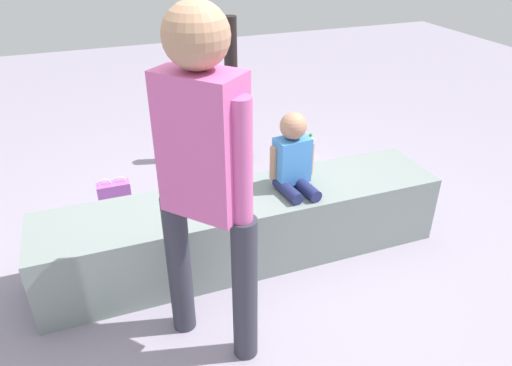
{
  "coord_description": "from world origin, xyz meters",
  "views": [
    {
      "loc": [
        -0.79,
        -2.31,
        1.94
      ],
      "look_at": [
        -0.04,
        -0.28,
        0.7
      ],
      "focal_mm": 33.23,
      "sensor_mm": 36.0,
      "label": 1
    }
  ],
  "objects_px": {
    "handbag_black_leather": "(195,204)",
    "party_cup_red": "(193,192)",
    "gift_bag": "(116,201)",
    "child_seated": "(293,156)",
    "water_bottle_near_gift": "(310,146)",
    "cake_plate": "(235,187)",
    "adult_standing": "(204,167)",
    "handbag_brown_canvas": "(293,175)"
  },
  "relations": [
    {
      "from": "water_bottle_near_gift",
      "to": "party_cup_red",
      "type": "height_order",
      "value": "water_bottle_near_gift"
    },
    {
      "from": "cake_plate",
      "to": "party_cup_red",
      "type": "bearing_deg",
      "value": 98.01
    },
    {
      "from": "cake_plate",
      "to": "handbag_brown_canvas",
      "type": "relative_size",
      "value": 0.69
    },
    {
      "from": "child_seated",
      "to": "water_bottle_near_gift",
      "type": "bearing_deg",
      "value": 58.32
    },
    {
      "from": "gift_bag",
      "to": "water_bottle_near_gift",
      "type": "xyz_separation_m",
      "value": [
        1.76,
        0.44,
        -0.05
      ]
    },
    {
      "from": "handbag_black_leather",
      "to": "handbag_brown_canvas",
      "type": "relative_size",
      "value": 0.93
    },
    {
      "from": "party_cup_red",
      "to": "child_seated",
      "type": "bearing_deg",
      "value": -61.74
    },
    {
      "from": "party_cup_red",
      "to": "gift_bag",
      "type": "bearing_deg",
      "value": -168.7
    },
    {
      "from": "adult_standing",
      "to": "party_cup_red",
      "type": "relative_size",
      "value": 18.36
    },
    {
      "from": "child_seated",
      "to": "gift_bag",
      "type": "relative_size",
      "value": 1.4
    },
    {
      "from": "cake_plate",
      "to": "water_bottle_near_gift",
      "type": "xyz_separation_m",
      "value": [
        1.06,
        1.07,
        -0.37
      ]
    },
    {
      "from": "party_cup_red",
      "to": "handbag_black_leather",
      "type": "bearing_deg",
      "value": -99.47
    },
    {
      "from": "child_seated",
      "to": "water_bottle_near_gift",
      "type": "xyz_separation_m",
      "value": [
        0.72,
        1.16,
        -0.57
      ]
    },
    {
      "from": "water_bottle_near_gift",
      "to": "handbag_black_leather",
      "type": "distance_m",
      "value": 1.35
    },
    {
      "from": "gift_bag",
      "to": "handbag_brown_canvas",
      "type": "height_order",
      "value": "gift_bag"
    },
    {
      "from": "child_seated",
      "to": "adult_standing",
      "type": "xyz_separation_m",
      "value": [
        -0.69,
        -0.59,
        0.35
      ]
    },
    {
      "from": "adult_standing",
      "to": "gift_bag",
      "type": "bearing_deg",
      "value": 104.79
    },
    {
      "from": "cake_plate",
      "to": "handbag_black_leather",
      "type": "xyz_separation_m",
      "value": [
        -0.15,
        0.48,
        -0.37
      ]
    },
    {
      "from": "cake_plate",
      "to": "party_cup_red",
      "type": "distance_m",
      "value": 0.88
    },
    {
      "from": "gift_bag",
      "to": "party_cup_red",
      "type": "xyz_separation_m",
      "value": [
        0.59,
        0.12,
        -0.11
      ]
    },
    {
      "from": "adult_standing",
      "to": "gift_bag",
      "type": "xyz_separation_m",
      "value": [
        -0.35,
        1.31,
        -0.86
      ]
    },
    {
      "from": "adult_standing",
      "to": "handbag_brown_canvas",
      "type": "height_order",
      "value": "adult_standing"
    },
    {
      "from": "water_bottle_near_gift",
      "to": "handbag_brown_canvas",
      "type": "height_order",
      "value": "handbag_brown_canvas"
    },
    {
      "from": "handbag_black_leather",
      "to": "party_cup_red",
      "type": "bearing_deg",
      "value": 80.53
    },
    {
      "from": "child_seated",
      "to": "handbag_brown_canvas",
      "type": "relative_size",
      "value": 1.49
    },
    {
      "from": "party_cup_red",
      "to": "handbag_brown_canvas",
      "type": "distance_m",
      "value": 0.81
    },
    {
      "from": "cake_plate",
      "to": "handbag_brown_canvas",
      "type": "distance_m",
      "value": 1.01
    },
    {
      "from": "gift_bag",
      "to": "handbag_black_leather",
      "type": "distance_m",
      "value": 0.56
    },
    {
      "from": "child_seated",
      "to": "gift_bag",
      "type": "distance_m",
      "value": 1.37
    },
    {
      "from": "water_bottle_near_gift",
      "to": "handbag_brown_canvas",
      "type": "relative_size",
      "value": 0.69
    },
    {
      "from": "handbag_brown_canvas",
      "to": "party_cup_red",
      "type": "bearing_deg",
      "value": 171.71
    },
    {
      "from": "cake_plate",
      "to": "handbag_black_leather",
      "type": "bearing_deg",
      "value": 107.69
    },
    {
      "from": "child_seated",
      "to": "handbag_brown_canvas",
      "type": "bearing_deg",
      "value": 64.4
    },
    {
      "from": "gift_bag",
      "to": "handbag_black_leather",
      "type": "height_order",
      "value": "gift_bag"
    },
    {
      "from": "child_seated",
      "to": "gift_bag",
      "type": "bearing_deg",
      "value": 145.07
    },
    {
      "from": "adult_standing",
      "to": "handbag_black_leather",
      "type": "bearing_deg",
      "value": 80.52
    },
    {
      "from": "child_seated",
      "to": "adult_standing",
      "type": "bearing_deg",
      "value": -139.63
    },
    {
      "from": "adult_standing",
      "to": "gift_bag",
      "type": "distance_m",
      "value": 1.61
    },
    {
      "from": "gift_bag",
      "to": "party_cup_red",
      "type": "relative_size",
      "value": 3.77
    },
    {
      "from": "party_cup_red",
      "to": "water_bottle_near_gift",
      "type": "bearing_deg",
      "value": 15.27
    },
    {
      "from": "handbag_black_leather",
      "to": "water_bottle_near_gift",
      "type": "bearing_deg",
      "value": 26.12
    },
    {
      "from": "gift_bag",
      "to": "handbag_black_leather",
      "type": "xyz_separation_m",
      "value": [
        0.54,
        -0.16,
        -0.05
      ]
    }
  ]
}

